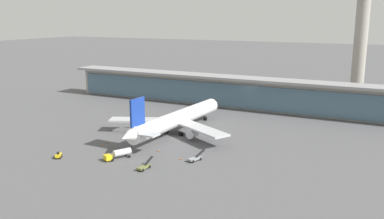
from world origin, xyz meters
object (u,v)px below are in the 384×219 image
(airliner_on_stand, at_px, (176,119))
(service_truck_near_nose_yellow, at_px, (58,155))
(service_truck_under_wing_grey, at_px, (195,158))
(control_tower, at_px, (362,30))
(safety_cone_alpha, at_px, (107,142))
(safety_cone_delta, at_px, (181,159))
(service_truck_on_taxiway_olive, at_px, (144,166))
(service_truck_mid_apron_yellow, at_px, (119,153))
(service_truck_by_tail_yellow, at_px, (139,129))
(safety_cone_charlie, at_px, (158,151))
(safety_cone_bravo, at_px, (102,144))

(airliner_on_stand, bearing_deg, service_truck_near_nose_yellow, -115.02)
(service_truck_under_wing_grey, relative_size, control_tower, 0.10)
(safety_cone_alpha, height_order, safety_cone_delta, same)
(service_truck_under_wing_grey, distance_m, service_truck_on_taxiway_olive, 16.43)
(airliner_on_stand, height_order, service_truck_mid_apron_yellow, airliner_on_stand)
(airliner_on_stand, distance_m, service_truck_by_tail_yellow, 14.42)
(control_tower, relative_size, safety_cone_charlie, 95.75)
(safety_cone_charlie, bearing_deg, safety_cone_alpha, -179.04)
(safety_cone_alpha, bearing_deg, safety_cone_charlie, 0.96)
(service_truck_under_wing_grey, distance_m, safety_cone_delta, 4.62)
(service_truck_near_nose_yellow, height_order, service_truck_by_tail_yellow, service_truck_by_tail_yellow)
(service_truck_by_tail_yellow, xyz_separation_m, safety_cone_delta, (27.75, -18.39, -1.37))
(service_truck_on_taxiway_olive, xyz_separation_m, control_tower, (44.17, 126.71, 35.81))
(service_truck_mid_apron_yellow, bearing_deg, service_truck_on_taxiway_olive, -18.50)
(service_truck_under_wing_grey, bearing_deg, service_truck_mid_apron_yellow, -157.46)
(service_truck_on_taxiway_olive, distance_m, safety_cone_alpha, 29.76)
(service_truck_near_nose_yellow, distance_m, service_truck_mid_apron_yellow, 19.03)
(airliner_on_stand, distance_m, safety_cone_charlie, 22.57)
(service_truck_by_tail_yellow, xyz_separation_m, control_tower, (66.43, 96.41, 34.93))
(safety_cone_alpha, relative_size, safety_cone_charlie, 1.00)
(airliner_on_stand, relative_size, service_truck_near_nose_yellow, 19.81)
(service_truck_by_tail_yellow, height_order, safety_cone_bravo, service_truck_by_tail_yellow)
(airliner_on_stand, distance_m, service_truck_on_taxiway_olive, 38.57)
(service_truck_mid_apron_yellow, distance_m, safety_cone_delta, 19.21)
(safety_cone_alpha, bearing_deg, service_truck_under_wing_grey, -3.49)
(airliner_on_stand, relative_size, safety_cone_alpha, 94.21)
(service_truck_under_wing_grey, height_order, safety_cone_bravo, service_truck_under_wing_grey)
(service_truck_mid_apron_yellow, bearing_deg, safety_cone_alpha, 140.34)
(service_truck_by_tail_yellow, relative_size, safety_cone_charlie, 10.70)
(service_truck_under_wing_grey, bearing_deg, safety_cone_alpha, 176.51)
(airliner_on_stand, xyz_separation_m, safety_cone_charlie, (5.24, -21.33, -5.21))
(service_truck_near_nose_yellow, height_order, safety_cone_alpha, service_truck_near_nose_yellow)
(service_truck_mid_apron_yellow, distance_m, safety_cone_charlie, 13.70)
(service_truck_near_nose_yellow, xyz_separation_m, service_truck_under_wing_grey, (39.11, 17.16, -0.07))
(service_truck_near_nose_yellow, xyz_separation_m, service_truck_mid_apron_yellow, (17.21, 8.07, 0.83))
(safety_cone_bravo, relative_size, safety_cone_delta, 1.00)
(airliner_on_stand, xyz_separation_m, service_truck_mid_apron_yellow, (-1.92, -32.93, -3.82))
(service_truck_on_taxiway_olive, height_order, safety_cone_bravo, service_truck_on_taxiway_olive)
(safety_cone_bravo, bearing_deg, service_truck_by_tail_yellow, 79.15)
(safety_cone_bravo, relative_size, safety_cone_charlie, 1.00)
(service_truck_under_wing_grey, xyz_separation_m, service_truck_by_tail_yellow, (-32.19, 17.21, 0.88))
(airliner_on_stand, distance_m, service_truck_under_wing_grey, 31.46)
(service_truck_by_tail_yellow, distance_m, service_truck_on_taxiway_olive, 37.61)
(service_truck_on_taxiway_olive, xyz_separation_m, safety_cone_alpha, (-25.54, 15.26, -0.49))
(service_truck_by_tail_yellow, xyz_separation_m, service_truck_on_taxiway_olive, (22.26, -30.30, -0.88))
(control_tower, distance_m, safety_cone_bravo, 138.48)
(airliner_on_stand, xyz_separation_m, control_tower, (54.22, 89.77, 31.09))
(service_truck_mid_apron_yellow, bearing_deg, safety_cone_charlie, 58.33)
(service_truck_near_nose_yellow, xyz_separation_m, safety_cone_bravo, (3.55, 16.82, -0.56))
(airliner_on_stand, distance_m, safety_cone_bravo, 29.24)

